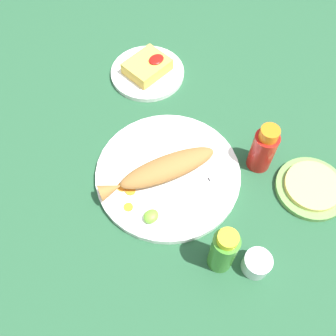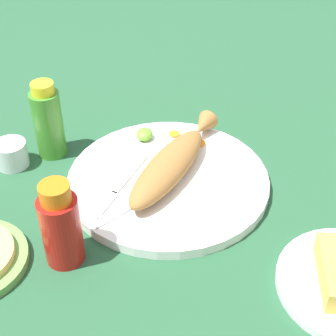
{
  "view_description": "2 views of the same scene",
  "coord_description": "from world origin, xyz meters",
  "px_view_note": "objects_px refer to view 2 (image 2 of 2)",
  "views": [
    {
      "loc": [
        -0.32,
        -0.32,
        0.81
      ],
      "look_at": [
        0.0,
        0.0,
        0.04
      ],
      "focal_mm": 40.0,
      "sensor_mm": 36.0,
      "label": 1
    },
    {
      "loc": [
        0.7,
        0.07,
        0.59
      ],
      "look_at": [
        0.0,
        0.0,
        0.04
      ],
      "focal_mm": 55.0,
      "sensor_mm": 36.0,
      "label": 2
    }
  ],
  "objects_px": {
    "main_plate": "(168,181)",
    "hot_sauce_bottle_green": "(48,121)",
    "fried_fish": "(172,162)",
    "fork_far": "(117,189)",
    "salt_cup": "(12,155)",
    "fork_near": "(134,204)",
    "hot_sauce_bottle_red": "(61,226)"
  },
  "relations": [
    {
      "from": "fork_far",
      "to": "hot_sauce_bottle_red",
      "type": "height_order",
      "value": "hot_sauce_bottle_red"
    },
    {
      "from": "hot_sauce_bottle_green",
      "to": "fork_far",
      "type": "bearing_deg",
      "value": 51.16
    },
    {
      "from": "fork_far",
      "to": "hot_sauce_bottle_red",
      "type": "relative_size",
      "value": 1.27
    },
    {
      "from": "fried_fish",
      "to": "fork_far",
      "type": "height_order",
      "value": "fried_fish"
    },
    {
      "from": "main_plate",
      "to": "hot_sauce_bottle_red",
      "type": "bearing_deg",
      "value": -36.73
    },
    {
      "from": "fried_fish",
      "to": "hot_sauce_bottle_red",
      "type": "height_order",
      "value": "hot_sauce_bottle_red"
    },
    {
      "from": "main_plate",
      "to": "fried_fish",
      "type": "xyz_separation_m",
      "value": [
        -0.01,
        0.01,
        0.03
      ]
    },
    {
      "from": "fork_near",
      "to": "fork_far",
      "type": "bearing_deg",
      "value": -91.3
    },
    {
      "from": "fork_far",
      "to": "salt_cup",
      "type": "height_order",
      "value": "salt_cup"
    },
    {
      "from": "fried_fish",
      "to": "hot_sauce_bottle_red",
      "type": "bearing_deg",
      "value": -13.75
    },
    {
      "from": "fork_near",
      "to": "salt_cup",
      "type": "bearing_deg",
      "value": -69.96
    },
    {
      "from": "hot_sauce_bottle_red",
      "to": "salt_cup",
      "type": "distance_m",
      "value": 0.27
    },
    {
      "from": "main_plate",
      "to": "fork_far",
      "type": "height_order",
      "value": "fork_far"
    },
    {
      "from": "fried_fish",
      "to": "fork_near",
      "type": "height_order",
      "value": "fried_fish"
    },
    {
      "from": "main_plate",
      "to": "hot_sauce_bottle_red",
      "type": "xyz_separation_m",
      "value": [
        0.18,
        -0.14,
        0.06
      ]
    },
    {
      "from": "main_plate",
      "to": "hot_sauce_bottle_green",
      "type": "distance_m",
      "value": 0.25
    },
    {
      "from": "fried_fish",
      "to": "salt_cup",
      "type": "relative_size",
      "value": 4.89
    },
    {
      "from": "fork_near",
      "to": "hot_sauce_bottle_green",
      "type": "bearing_deg",
      "value": -86.15
    },
    {
      "from": "hot_sauce_bottle_green",
      "to": "salt_cup",
      "type": "distance_m",
      "value": 0.09
    },
    {
      "from": "main_plate",
      "to": "salt_cup",
      "type": "height_order",
      "value": "salt_cup"
    },
    {
      "from": "hot_sauce_bottle_green",
      "to": "salt_cup",
      "type": "bearing_deg",
      "value": -55.51
    },
    {
      "from": "fried_fish",
      "to": "hot_sauce_bottle_red",
      "type": "distance_m",
      "value": 0.25
    },
    {
      "from": "main_plate",
      "to": "hot_sauce_bottle_green",
      "type": "height_order",
      "value": "hot_sauce_bottle_green"
    },
    {
      "from": "fried_fish",
      "to": "hot_sauce_bottle_green",
      "type": "relative_size",
      "value": 1.94
    },
    {
      "from": "fork_near",
      "to": "hot_sauce_bottle_green",
      "type": "relative_size",
      "value": 0.95
    },
    {
      "from": "fried_fish",
      "to": "fork_near",
      "type": "bearing_deg",
      "value": -9.13
    },
    {
      "from": "fork_near",
      "to": "fork_far",
      "type": "distance_m",
      "value": 0.05
    },
    {
      "from": "fried_fish",
      "to": "main_plate",
      "type": "bearing_deg",
      "value": -0.0
    },
    {
      "from": "fork_far",
      "to": "hot_sauce_bottle_green",
      "type": "bearing_deg",
      "value": -109.57
    },
    {
      "from": "main_plate",
      "to": "fork_near",
      "type": "height_order",
      "value": "fork_near"
    },
    {
      "from": "fork_far",
      "to": "hot_sauce_bottle_green",
      "type": "relative_size",
      "value": 1.19
    },
    {
      "from": "main_plate",
      "to": "hot_sauce_bottle_red",
      "type": "distance_m",
      "value": 0.24
    }
  ]
}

